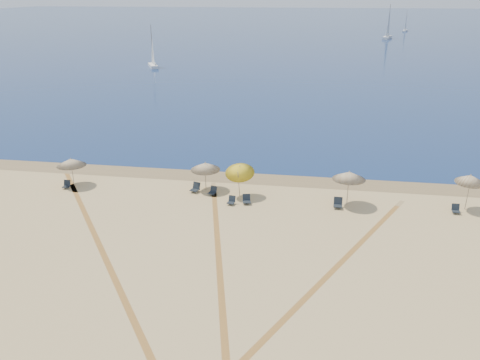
# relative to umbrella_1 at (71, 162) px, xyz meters

# --- Properties ---
(ocean) EXTENTS (500.00, 500.00, 0.00)m
(ocean) POSITION_rel_umbrella_1_xyz_m (13.23, 204.77, -1.88)
(ocean) COLOR #0C2151
(ocean) RESTS_ON ground
(wet_sand) EXTENTS (500.00, 500.00, 0.00)m
(wet_sand) POSITION_rel_umbrella_1_xyz_m (13.23, 3.77, -1.88)
(wet_sand) COLOR olive
(wet_sand) RESTS_ON ground
(umbrella_1) EXTENTS (2.24, 2.24, 2.23)m
(umbrella_1) POSITION_rel_umbrella_1_xyz_m (0.00, 0.00, 0.00)
(umbrella_1) COLOR gray
(umbrella_1) RESTS_ON ground
(umbrella_2) EXTENTS (2.23, 2.26, 2.23)m
(umbrella_2) POSITION_rel_umbrella_1_xyz_m (10.44, 0.70, -0.00)
(umbrella_2) COLOR gray
(umbrella_2) RESTS_ON ground
(umbrella_3) EXTENTS (2.15, 2.20, 2.75)m
(umbrella_3) POSITION_rel_umbrella_1_xyz_m (13.20, -0.23, 0.20)
(umbrella_3) COLOR gray
(umbrella_3) RESTS_ON ground
(umbrella_4) EXTENTS (2.31, 2.31, 2.54)m
(umbrella_4) POSITION_rel_umbrella_1_xyz_m (20.97, -0.49, 0.31)
(umbrella_4) COLOR gray
(umbrella_4) RESTS_ON ground
(umbrella_5) EXTENTS (1.95, 1.98, 2.63)m
(umbrella_5) POSITION_rel_umbrella_1_xyz_m (29.08, -0.04, 0.39)
(umbrella_5) COLOR gray
(umbrella_5) RESTS_ON ground
(chair_2) EXTENTS (0.55, 0.63, 0.61)m
(chair_2) POSITION_rel_umbrella_1_xyz_m (-0.23, -0.69, -1.62)
(chair_2) COLOR black
(chair_2) RESTS_ON ground
(chair_3) EXTENTS (0.78, 0.84, 0.71)m
(chair_3) POSITION_rel_umbrella_1_xyz_m (9.76, 0.13, -1.57)
(chair_3) COLOR black
(chair_3) RESTS_ON ground
(chair_4) EXTENTS (0.68, 0.73, 0.62)m
(chair_4) POSITION_rel_umbrella_1_xyz_m (11.16, -0.18, -1.61)
(chair_4) COLOR black
(chair_4) RESTS_ON ground
(chair_5) EXTENTS (0.59, 0.66, 0.60)m
(chair_5) POSITION_rel_umbrella_1_xyz_m (12.85, -1.72, -1.62)
(chair_5) COLOR black
(chair_5) RESTS_ON ground
(chair_6) EXTENTS (0.68, 0.75, 0.66)m
(chair_6) POSITION_rel_umbrella_1_xyz_m (13.89, -1.43, -1.60)
(chair_6) COLOR black
(chair_6) RESTS_ON ground
(chair_7) EXTENTS (0.63, 0.73, 0.72)m
(chair_7) POSITION_rel_umbrella_1_xyz_m (20.32, -1.14, -1.57)
(chair_7) COLOR black
(chair_7) RESTS_ON ground
(chair_8) EXTENTS (0.51, 0.60, 0.61)m
(chair_8) POSITION_rel_umbrella_1_xyz_m (28.28, -0.76, -1.62)
(chair_8) COLOR black
(chair_8) RESTS_ON ground
(sailboat_0) EXTENTS (3.59, 5.45, 8.04)m
(sailboat_0) POSITION_rel_umbrella_1_xyz_m (-13.83, 61.33, 0.55)
(sailboat_0) COLOR white
(sailboat_0) RESTS_ON ocean
(sailboat_1) EXTENTS (3.73, 7.03, 10.17)m
(sailboat_1) POSITION_rel_umbrella_1_xyz_m (38.66, 130.64, 1.19)
(sailboat_1) COLOR white
(sailboat_1) RESTS_ON ocean
(sailboat_2) EXTENTS (2.56, 4.94, 7.14)m
(sailboat_2) POSITION_rel_umbrella_1_xyz_m (48.39, 160.83, 0.27)
(sailboat_2) COLOR white
(sailboat_2) RESTS_ON ocean
(tire_tracks) EXTENTS (51.62, 42.95, 0.00)m
(tire_tracks) POSITION_rel_umbrella_1_xyz_m (12.80, -10.92, -1.88)
(tire_tracks) COLOR tan
(tire_tracks) RESTS_ON ground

